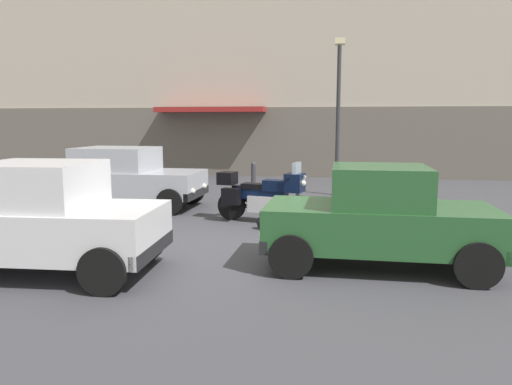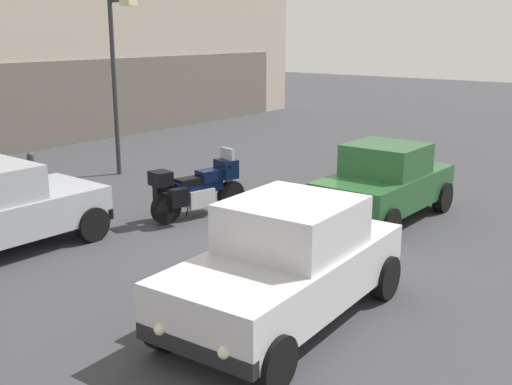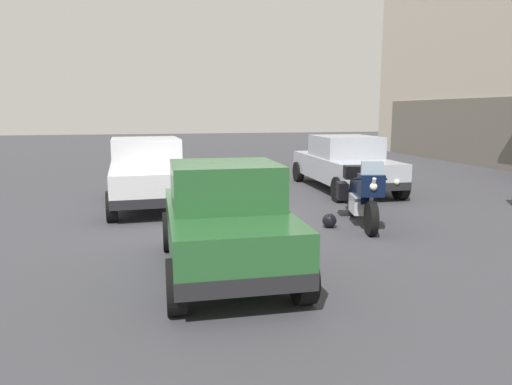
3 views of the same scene
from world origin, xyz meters
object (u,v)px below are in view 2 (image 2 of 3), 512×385
Objects in this scene: motorcycle at (198,188)px; car_hatchback_near at (287,263)px; streetlamp_curbside at (117,69)px; car_compact_side at (385,182)px; helmet at (228,215)px; bollard_curbside at (32,171)px.

motorcycle is 0.57× the size of car_hatchback_near.
car_compact_side is at bearing -85.53° from streetlamp_curbside.
motorcycle is 0.87m from helmet.
streetlamp_curbside is (-0.58, 7.38, 2.03)m from car_compact_side.
bollard_curbside is (-0.93, 4.49, -0.10)m from motorcycle.
car_hatchback_near is at bearing -130.12° from helmet.
streetlamp_curbside is 4.68× the size of bollard_curbside.
helmet is 0.08× the size of car_compact_side.
streetlamp_curbside reaches higher than helmet.
car_compact_side is 7.67m from streetlamp_curbside.
helmet is 0.06× the size of streetlamp_curbside.
car_hatchback_near is at bearing -102.23° from bollard_curbside.
car_hatchback_near is at bearing 13.05° from car_compact_side.
helmet is 5.33m from bollard_curbside.
bollard_curbside is (1.88, 8.68, -0.29)m from car_hatchback_near.
car_hatchback_near is 5.14m from car_compact_side.
bollard_curbside reaches higher than helmet.
streetlamp_curbside reaches higher than car_compact_side.
bollard_curbside is (-3.15, 7.61, -0.25)m from car_compact_side.
bollard_curbside is at bearing 114.99° from motorcycle.
car_hatchback_near is at bearing -110.61° from motorcycle.
helmet is 5.85m from streetlamp_curbside.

